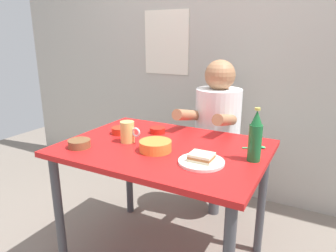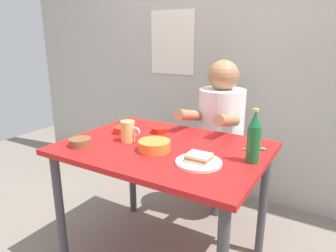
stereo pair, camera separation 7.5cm
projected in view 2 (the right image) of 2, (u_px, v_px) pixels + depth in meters
wall_back at (233, 39)px, 2.38m from camera, size 4.40×0.09×2.60m
dining_table at (163, 161)px, 1.70m from camera, size 1.10×0.80×0.74m
stool at (219, 172)px, 2.26m from camera, size 0.34×0.34×0.45m
person_seated at (221, 119)px, 2.13m from camera, size 0.33×0.56×0.72m
plate_orange at (199, 162)px, 1.43m from camera, size 0.22×0.22×0.01m
sandwich at (199, 158)px, 1.42m from camera, size 0.11×0.09×0.04m
beer_mug at (128, 131)px, 1.72m from camera, size 0.13×0.08×0.12m
beer_bottle at (254, 139)px, 1.42m from camera, size 0.06×0.06×0.26m
condiment_bowl_brown at (80, 142)px, 1.66m from camera, size 0.12×0.12×0.04m
sauce_bowl_chili at (122, 129)px, 1.89m from camera, size 0.11×0.11×0.04m
sambal_bowl_red at (159, 130)px, 1.89m from camera, size 0.10×0.10×0.03m
soup_bowl_orange at (154, 145)px, 1.59m from camera, size 0.17×0.17×0.05m
spoon at (258, 149)px, 1.61m from camera, size 0.11×0.07×0.01m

